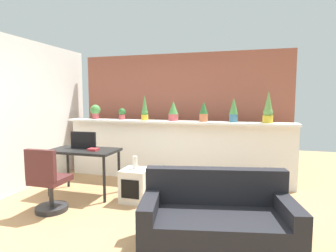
{
  "coord_description": "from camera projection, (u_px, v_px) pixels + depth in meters",
  "views": [
    {
      "loc": [
        1.32,
        -3.02,
        1.58
      ],
      "look_at": [
        0.13,
        1.09,
        1.15
      ],
      "focal_mm": 29.4,
      "sensor_mm": 36.0,
      "label": 1
    }
  ],
  "objects": [
    {
      "name": "side_wall_left",
      "position": [
        0.0,
        116.0,
        4.32
      ],
      "size": [
        0.12,
        4.4,
        2.6
      ],
      "primitive_type": "cube",
      "color": "white",
      "rests_on": "ground"
    },
    {
      "name": "divider_wall",
      "position": [
        174.0,
        152.0,
        5.26
      ],
      "size": [
        4.34,
        0.16,
        1.12
      ],
      "primitive_type": "cube",
      "color": "white",
      "rests_on": "ground"
    },
    {
      "name": "side_cube_shelf",
      "position": [
        135.0,
        185.0,
        4.23
      ],
      "size": [
        0.4,
        0.41,
        0.5
      ],
      "color": "silver",
      "rests_on": "ground"
    },
    {
      "name": "tv_monitor",
      "position": [
        83.0,
        140.0,
        4.58
      ],
      "size": [
        0.46,
        0.04,
        0.28
      ],
      "primitive_type": "cube",
      "color": "black",
      "rests_on": "desk"
    },
    {
      "name": "potted_plant_0",
      "position": [
        95.0,
        111.0,
        5.65
      ],
      "size": [
        0.21,
        0.21,
        0.29
      ],
      "color": "#B7474C",
      "rests_on": "plant_shelf"
    },
    {
      "name": "couch",
      "position": [
        217.0,
        223.0,
        2.88
      ],
      "size": [
        1.68,
        1.06,
        0.8
      ],
      "color": "black",
      "rests_on": "ground"
    },
    {
      "name": "potted_plant_4",
      "position": [
        204.0,
        112.0,
        4.98
      ],
      "size": [
        0.15,
        0.15,
        0.37
      ],
      "color": "#C66B42",
      "rests_on": "plant_shelf"
    },
    {
      "name": "potted_plant_1",
      "position": [
        122.0,
        114.0,
        5.49
      ],
      "size": [
        0.14,
        0.14,
        0.22
      ],
      "color": "#B7474C",
      "rests_on": "plant_shelf"
    },
    {
      "name": "potted_plant_3",
      "position": [
        173.0,
        111.0,
        5.19
      ],
      "size": [
        0.18,
        0.18,
        0.37
      ],
      "color": "#B7474C",
      "rests_on": "plant_shelf"
    },
    {
      "name": "potted_plant_6",
      "position": [
        268.0,
        109.0,
        4.69
      ],
      "size": [
        0.17,
        0.17,
        0.55
      ],
      "color": "gold",
      "rests_on": "plant_shelf"
    },
    {
      "name": "plant_shelf",
      "position": [
        174.0,
        122.0,
        5.17
      ],
      "size": [
        4.34,
        0.4,
        0.04
      ],
      "primitive_type": "cube",
      "color": "white",
      "rests_on": "divider_wall"
    },
    {
      "name": "book_on_desk",
      "position": [
        93.0,
        149.0,
        4.39
      ],
      "size": [
        0.15,
        0.14,
        0.04
      ],
      "primitive_type": "cube",
      "color": "#B22D33",
      "rests_on": "desk"
    },
    {
      "name": "vase_on_shelf",
      "position": [
        135.0,
        162.0,
        4.23
      ],
      "size": [
        0.07,
        0.07,
        0.2
      ],
      "primitive_type": "cylinder",
      "color": "silver",
      "rests_on": "side_cube_shelf"
    },
    {
      "name": "potted_plant_5",
      "position": [
        234.0,
        110.0,
        4.88
      ],
      "size": [
        0.15,
        0.15,
        0.44
      ],
      "color": "#386B84",
      "rests_on": "plant_shelf"
    },
    {
      "name": "desk",
      "position": [
        84.0,
        154.0,
        4.51
      ],
      "size": [
        1.1,
        0.6,
        0.75
      ],
      "color": "black",
      "rests_on": "ground"
    },
    {
      "name": "potted_plant_2",
      "position": [
        145.0,
        109.0,
        5.27
      ],
      "size": [
        0.13,
        0.13,
        0.49
      ],
      "color": "gold",
      "rests_on": "plant_shelf"
    },
    {
      "name": "office_chair",
      "position": [
        48.0,
        185.0,
        3.79
      ],
      "size": [
        0.45,
        0.45,
        0.91
      ],
      "color": "#262628",
      "rests_on": "ground"
    },
    {
      "name": "brick_wall_behind",
      "position": [
        182.0,
        114.0,
        5.77
      ],
      "size": [
        4.34,
        0.1,
        2.5
      ],
      "primitive_type": "cube",
      "color": "#9E5442",
      "rests_on": "ground"
    },
    {
      "name": "ground_plane",
      "position": [
        133.0,
        226.0,
        3.41
      ],
      "size": [
        12.0,
        12.0,
        0.0
      ],
      "primitive_type": "plane",
      "color": "tan"
    }
  ]
}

